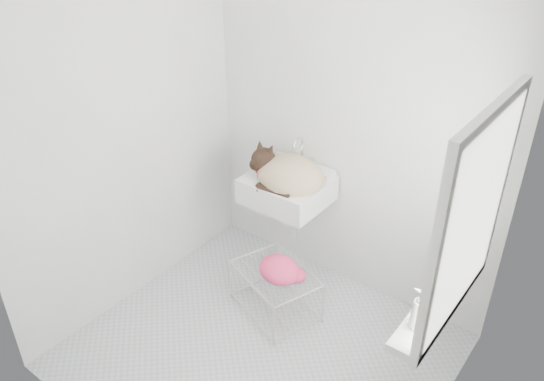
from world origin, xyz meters
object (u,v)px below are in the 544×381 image
Objects in this scene: bottle_b at (436,301)px; wire_rack at (275,293)px; sink at (287,178)px; bottle_a at (417,328)px; bottle_c at (454,277)px; cat at (287,174)px.

wire_rack is at bearing 169.79° from bottle_b.
sink is 1.45m from bottle_b.
wire_rack is at bearing -64.31° from sink.
wire_rack is at bearing 159.41° from bottle_a.
bottle_c is (1.15, 0.03, 0.70)m from wire_rack.
bottle_a is (1.33, -0.80, 0.00)m from sink.
cat reaches higher than bottle_b.
bottle_b is (1.32, -0.55, -0.04)m from cat.
bottle_b is (1.15, -0.21, 0.70)m from wire_rack.
bottle_b is 0.95× the size of bottle_c.
wire_rack is 3.45× the size of bottle_b.
sink is 3.37× the size of bottle_b.
bottle_c is (1.32, -0.32, -0.04)m from cat.
sink is 0.98× the size of wire_rack.
bottle_a is at bearing -90.00° from bottle_b.
wire_rack is at bearing -178.43° from bottle_c.
bottle_c is (0.00, 0.46, 0.00)m from bottle_a.
bottle_a is (1.15, -0.43, 0.70)m from wire_rack.
cat is 0.84m from wire_rack.
sink is 1.55m from bottle_a.
cat reaches higher than bottle_a.
sink reaches higher than bottle_c.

